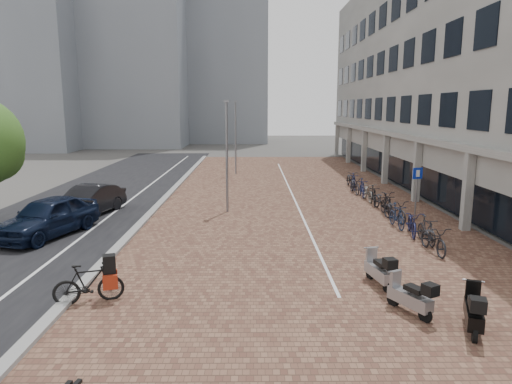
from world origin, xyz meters
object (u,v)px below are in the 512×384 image
object	(u,v)px
scooter_front	(379,269)
scooter_mid	(474,310)
car_navy	(48,217)
hero_bike	(89,283)
parking_sign	(417,185)
car_dark	(89,201)
scooter_back	(410,295)

from	to	relation	value
scooter_front	scooter_mid	xyz separation A→B (m)	(1.44, -2.77, 0.02)
car_navy	hero_bike	distance (m)	7.57
hero_bike	parking_sign	xyz separation A→B (m)	(11.81, 9.00, 1.07)
car_navy	parking_sign	bearing A→B (deg)	27.33
scooter_front	car_dark	bearing A→B (deg)	130.45
hero_bike	scooter_back	bearing A→B (deg)	-112.37
car_navy	car_dark	xyz separation A→B (m)	(0.35, 3.64, -0.08)
scooter_mid	scooter_back	distance (m)	1.48
scooter_back	parking_sign	bearing A→B (deg)	41.96
scooter_front	scooter_mid	bearing A→B (deg)	-74.09
car_dark	scooter_back	xyz separation A→B (m)	(11.80, -10.88, -0.21)
car_dark	parking_sign	bearing A→B (deg)	11.35
scooter_back	parking_sign	distance (m)	10.43
car_dark	scooter_back	distance (m)	16.05
scooter_mid	parking_sign	size ratio (longest dim) A/B	0.64
scooter_back	hero_bike	bearing A→B (deg)	146.83
car_dark	scooter_mid	distance (m)	17.53
car_navy	hero_bike	world-z (taller)	car_navy
car_dark	hero_bike	xyz separation A→B (m)	(3.53, -10.14, -0.15)
car_dark	scooter_back	size ratio (longest dim) A/B	2.95
car_navy	scooter_mid	size ratio (longest dim) A/B	2.99
parking_sign	hero_bike	bearing A→B (deg)	-162.17
scooter_front	hero_bike	bearing A→B (deg)	176.43
scooter_mid	car_navy	bearing A→B (deg)	169.47
parking_sign	scooter_mid	bearing A→B (deg)	-122.06
parking_sign	car_dark	bearing A→B (deg)	156.27
scooter_front	parking_sign	xyz separation A→B (m)	(3.81, 7.89, 1.12)
hero_bike	scooter_mid	xyz separation A→B (m)	(9.44, -1.66, -0.03)
hero_bike	scooter_front	distance (m)	8.08
car_navy	parking_sign	distance (m)	15.92
scooter_mid	parking_sign	distance (m)	10.98
scooter_mid	parking_sign	bearing A→B (deg)	98.38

